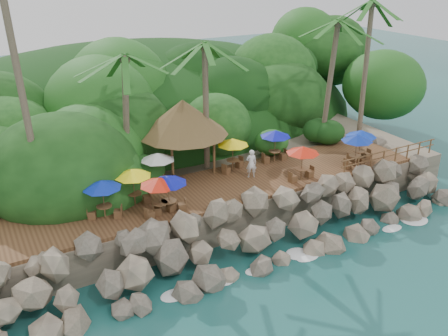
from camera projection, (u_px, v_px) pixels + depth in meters
ground at (280, 269)px, 25.20m from camera, size 140.00×140.00×0.00m
land_base at (162, 150)px, 37.62m from camera, size 32.00×25.20×2.10m
jungle_hill at (131, 135)px, 44.06m from camera, size 44.80×28.00×15.40m
seawall at (260, 232)px, 26.35m from camera, size 29.00×4.00×2.30m
terrace at (224, 186)px, 29.14m from camera, size 26.00×5.00×0.20m
jungle_foliage at (167, 167)px, 37.24m from camera, size 44.00×16.00×12.00m
foam_line at (277, 265)px, 25.43m from camera, size 25.20×0.80×0.06m
palms at (183, 13)px, 26.89m from camera, size 34.12×6.53×15.56m
palapa at (183, 117)px, 29.80m from camera, size 5.59×5.59×4.60m
dining_clusters at (232, 158)px, 28.30m from camera, size 18.97×5.20×2.17m
railing at (390, 155)px, 31.88m from camera, size 8.30×0.10×1.00m
waiter at (251, 164)px, 29.77m from camera, size 0.77×0.63×1.80m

